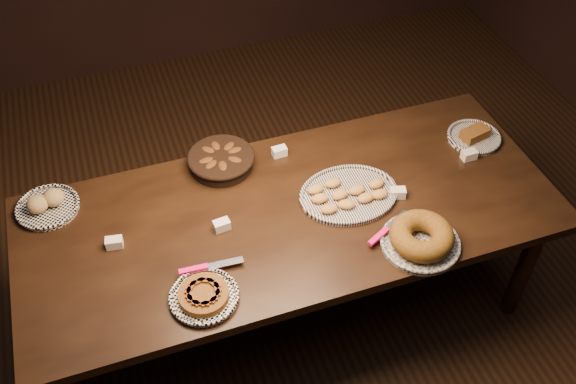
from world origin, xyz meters
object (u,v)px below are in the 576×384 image
object	(u,v)px
apple_tart_plate	(204,295)
buffet_table	(291,222)
bundt_cake_plate	(421,238)
madeleine_platter	(348,194)

from	to	relation	value
apple_tart_plate	buffet_table	bearing A→B (deg)	41.10
buffet_table	bundt_cake_plate	size ratio (longest dim) A/B	6.20
buffet_table	apple_tart_plate	world-z (taller)	apple_tart_plate
buffet_table	bundt_cake_plate	world-z (taller)	bundt_cake_plate
bundt_cake_plate	apple_tart_plate	bearing A→B (deg)	171.10
madeleine_platter	bundt_cake_plate	bearing A→B (deg)	-65.37
buffet_table	madeleine_platter	distance (m)	0.29
madeleine_platter	apple_tart_plate	bearing A→B (deg)	-157.84
buffet_table	madeleine_platter	bearing A→B (deg)	-1.06
buffet_table	apple_tart_plate	bearing A→B (deg)	-145.29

